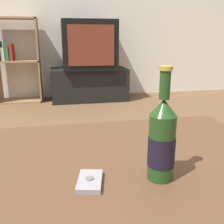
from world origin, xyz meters
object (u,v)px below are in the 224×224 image
(tv_stand, at_px, (89,84))
(cell_phone, at_px, (90,181))
(beer_bottle, at_px, (162,141))
(television, at_px, (89,45))
(bookshelf, at_px, (15,59))

(tv_stand, xyz_separation_m, cell_phone, (-0.32, -2.82, 0.25))
(tv_stand, height_order, cell_phone, cell_phone)
(beer_bottle, bearing_deg, cell_phone, 177.88)
(tv_stand, relative_size, television, 1.48)
(tv_stand, height_order, beer_bottle, beer_bottle)
(bookshelf, height_order, beer_bottle, bookshelf)
(bookshelf, xyz_separation_m, beer_bottle, (0.78, -2.91, 0.01))
(tv_stand, bearing_deg, cell_phone, -96.44)
(bookshelf, relative_size, cell_phone, 9.33)
(tv_stand, relative_size, bookshelf, 0.94)
(television, bearing_deg, cell_phone, -96.45)
(television, relative_size, bookshelf, 0.64)
(tv_stand, xyz_separation_m, bookshelf, (-0.91, 0.09, 0.33))
(tv_stand, bearing_deg, bookshelf, 174.54)
(tv_stand, height_order, bookshelf, bookshelf)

